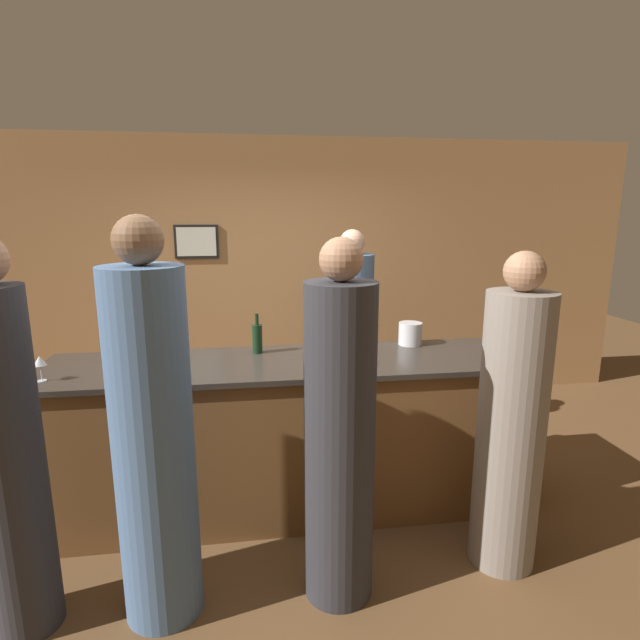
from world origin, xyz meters
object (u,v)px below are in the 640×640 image
Objects in this scene: bartender at (351,348)px; wine_bottle_0 at (257,338)px; guest_0 at (511,427)px; ice_bucket at (410,334)px; guest_2 at (154,442)px; guest_1 at (340,439)px; guest_3 at (8,455)px.

bartender is 1.12m from wine_bottle_0.
bartender is 1.77m from guest_0.
guest_0 is 10.59× the size of ice_bucket.
guest_2 is at bearing -116.44° from wine_bottle_0.
wine_bottle_0 is at bearing 40.49° from bartender.
guest_1 is 6.83× the size of wine_bottle_0.
guest_3 is at bearing 41.51° from bartender.
guest_3 is (-2.59, -0.11, 0.08)m from guest_0.
guest_3 reaches higher than guest_1.
bartender is 0.76m from ice_bucket.
bartender is at bearing 40.49° from wine_bottle_0.
guest_3 is at bearing -177.52° from guest_0.
guest_0 is at bearing -75.64° from ice_bucket.
bartender is 2.23m from guest_2.
wine_bottle_0 is at bearing 63.56° from guest_2.
guest_2 is at bearing 0.69° from guest_3.
guest_1 reaches higher than bartender.
guest_2 is 11.68× the size of ice_bucket.
guest_1 is (-0.43, -1.77, 0.02)m from bartender.
guest_0 is (0.58, -1.67, -0.03)m from bartender.
bartender is 1.03× the size of guest_0.
ice_bucket is at bearing 3.29° from wine_bottle_0.
guest_1 is at bearing -0.12° from guest_2.
bartender reaches higher than wine_bottle_0.
guest_1 is at bearing -123.18° from ice_bucket.
guest_2 reaches higher than guest_0.
guest_0 is at bearing 3.09° from guest_2.
wine_bottle_0 is (-1.40, 0.97, 0.33)m from guest_0.
guest_3 is 1.63m from wine_bottle_0.
bartender is at bearing 52.64° from guest_2.
guest_0 reaches higher than ice_bucket.
guest_1 is at bearing -69.93° from wine_bottle_0.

